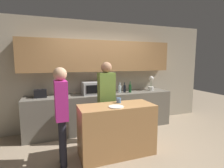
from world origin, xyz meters
TOP-DOWN VIEW (x-y plane):
  - ground_plane at (0.00, 0.00)m, footprint 14.00×14.00m
  - back_wall at (0.00, 1.66)m, footprint 6.40×0.40m
  - back_counter at (0.00, 1.39)m, footprint 3.60×0.62m
  - kitchen_island at (-0.10, 0.16)m, footprint 1.35×0.58m
  - microwave at (-0.22, 1.41)m, footprint 0.52×0.39m
  - toaster at (-1.41, 1.41)m, footprint 0.26×0.16m
  - potted_plant at (1.40, 1.41)m, footprint 0.14×0.14m
  - bottle_0 at (0.48, 1.40)m, footprint 0.08×0.08m
  - bottle_1 at (0.60, 1.37)m, footprint 0.07×0.07m
  - bottle_2 at (0.72, 1.31)m, footprint 0.07×0.07m
  - plate_on_island at (-0.16, 0.03)m, footprint 0.26×0.26m
  - cup_0 at (-0.00, 0.30)m, footprint 0.09×0.09m
  - person_left at (-1.05, 0.14)m, footprint 0.21×0.34m
  - person_center at (-0.11, 0.71)m, footprint 0.34×0.22m

SIDE VIEW (x-z plane):
  - ground_plane at x=0.00m, z-range 0.00..0.00m
  - back_counter at x=0.00m, z-range 0.00..0.91m
  - kitchen_island at x=-0.10m, z-range 0.00..0.92m
  - plate_on_island at x=-0.16m, z-range 0.92..0.94m
  - person_left at x=-1.05m, z-range 0.15..1.76m
  - cup_0 at x=0.00m, z-range 0.92..1.02m
  - toaster at x=-1.41m, z-range 0.90..1.09m
  - bottle_0 at x=0.48m, z-range 0.88..1.13m
  - bottle_1 at x=0.60m, z-range 0.88..1.13m
  - person_center at x=-0.11m, z-range 0.16..1.85m
  - bottle_2 at x=0.72m, z-range 0.87..1.16m
  - microwave at x=-0.22m, z-range 0.91..1.21m
  - potted_plant at x=1.40m, z-range 0.91..1.30m
  - back_wall at x=0.00m, z-range 0.19..2.89m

